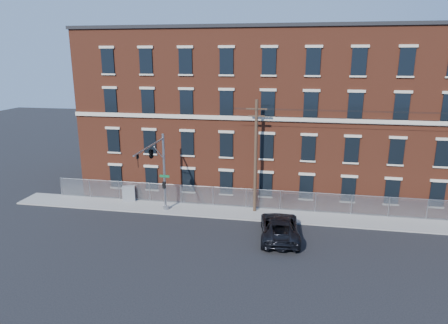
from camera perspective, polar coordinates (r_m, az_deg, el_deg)
ground at (r=31.72m, az=-0.40°, el=-10.62°), size 140.00×140.00×0.00m
sidewalk at (r=36.42m, az=20.26°, el=-8.01°), size 65.00×3.00×0.12m
mill_building at (r=42.94m, az=19.29°, el=6.68°), size 55.30×14.32×16.30m
chain_link_fence at (r=37.26m, az=20.07°, el=-5.83°), size 59.06×0.06×1.85m
traffic_signal_mast at (r=33.41m, az=-9.87°, el=0.33°), size 0.90×6.75×7.00m
utility_pole_near at (r=34.90m, az=4.53°, el=1.05°), size 1.80×0.28×10.00m
pickup_truck at (r=31.59m, az=7.91°, el=-9.16°), size 3.38×6.42×1.72m
utility_cabinet at (r=39.63m, az=-13.41°, el=-4.39°), size 1.30×0.94×1.46m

